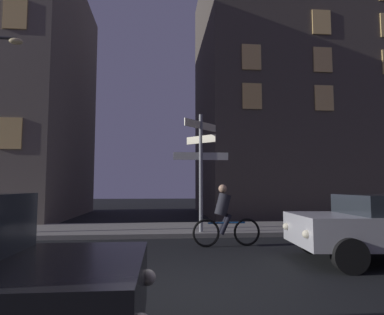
{
  "coord_description": "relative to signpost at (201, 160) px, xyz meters",
  "views": [
    {
      "loc": [
        -0.5,
        -5.0,
        1.55
      ],
      "look_at": [
        0.49,
        5.27,
        2.44
      ],
      "focal_mm": 31.66,
      "sensor_mm": 36.0,
      "label": 1
    }
  ],
  "objects": [
    {
      "name": "ground_plane",
      "position": [
        -0.81,
        -5.68,
        -2.39
      ],
      "size": [
        80.0,
        80.0,
        0.0
      ],
      "primitive_type": "plane",
      "color": "black"
    },
    {
      "name": "sidewalk_kerb",
      "position": [
        -0.81,
        1.29,
        -2.32
      ],
      "size": [
        40.0,
        3.3,
        0.14
      ],
      "primitive_type": "cube",
      "color": "gray",
      "rests_on": "ground_plane"
    },
    {
      "name": "signpost",
      "position": [
        0.0,
        0.0,
        0.0
      ],
      "size": [
        1.76,
        1.15,
        3.74
      ],
      "color": "gray",
      "rests_on": "sidewalk_kerb"
    },
    {
      "name": "cyclist",
      "position": [
        0.4,
        -1.85,
        -1.64
      ],
      "size": [
        1.82,
        0.35,
        1.61
      ],
      "color": "black",
      "rests_on": "ground_plane"
    },
    {
      "name": "building_right_block",
      "position": [
        8.03,
        8.37,
        4.64
      ],
      "size": [
        13.75,
        8.47,
        14.05
      ],
      "color": "#4C443D",
      "rests_on": "ground_plane"
    }
  ]
}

